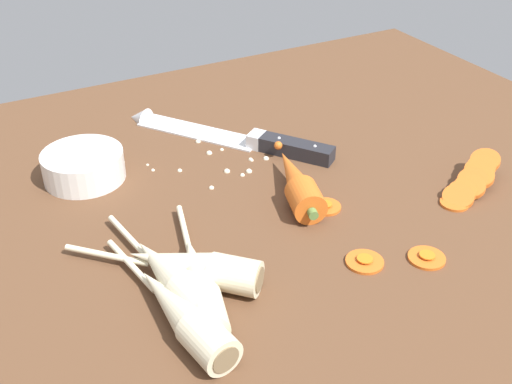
# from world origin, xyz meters

# --- Properties ---
(ground_plane) EXTENTS (1.20, 0.90, 0.04)m
(ground_plane) POSITION_xyz_m (0.00, 0.00, -0.02)
(ground_plane) COLOR brown
(chefs_knife) EXTENTS (0.23, 0.30, 0.04)m
(chefs_knife) POSITION_xyz_m (0.04, 0.16, 0.01)
(chefs_knife) COLOR silver
(chefs_knife) RESTS_ON ground_plane
(whole_carrot) EXTENTS (0.08, 0.18, 0.04)m
(whole_carrot) POSITION_xyz_m (0.05, -0.03, 0.02)
(whole_carrot) COLOR #D6601E
(whole_carrot) RESTS_ON ground_plane
(parsnip_front) EXTENTS (0.18, 0.18, 0.04)m
(parsnip_front) POSITION_xyz_m (-0.13, -0.13, 0.02)
(parsnip_front) COLOR beige
(parsnip_front) RESTS_ON ground_plane
(parsnip_mid_left) EXTENTS (0.06, 0.22, 0.04)m
(parsnip_mid_left) POSITION_xyz_m (-0.16, -0.13, 0.02)
(parsnip_mid_left) COLOR beige
(parsnip_mid_left) RESTS_ON ground_plane
(parsnip_mid_right) EXTENTS (0.08, 0.23, 0.04)m
(parsnip_mid_right) POSITION_xyz_m (-0.14, -0.15, 0.02)
(parsnip_mid_right) COLOR beige
(parsnip_mid_right) RESTS_ON ground_plane
(parsnip_back) EXTENTS (0.06, 0.24, 0.04)m
(parsnip_back) POSITION_xyz_m (-0.17, -0.19, 0.02)
(parsnip_back) COLOR beige
(parsnip_back) RESTS_ON ground_plane
(carrot_slice_stack) EXTENTS (0.12, 0.08, 0.04)m
(carrot_slice_stack) POSITION_xyz_m (0.27, -0.13, 0.01)
(carrot_slice_stack) COLOR #D6601E
(carrot_slice_stack) RESTS_ON ground_plane
(carrot_slice_stray_near) EXTENTS (0.04, 0.04, 0.01)m
(carrot_slice_stray_near) POSITION_xyz_m (0.05, -0.19, 0.00)
(carrot_slice_stray_near) COLOR #D6601E
(carrot_slice_stray_near) RESTS_ON ground_plane
(carrot_slice_stray_mid) EXTENTS (0.04, 0.04, 0.01)m
(carrot_slice_stray_mid) POSITION_xyz_m (0.12, -0.22, 0.00)
(carrot_slice_stray_mid) COLOR #D6601E
(carrot_slice_stray_mid) RESTS_ON ground_plane
(carrot_slice_stray_far) EXTENTS (0.04, 0.04, 0.01)m
(carrot_slice_stray_far) POSITION_xyz_m (0.07, -0.07, 0.00)
(carrot_slice_stray_far) COLOR #D6601E
(carrot_slice_stray_far) RESTS_ON ground_plane
(prep_bowl) EXTENTS (0.11, 0.11, 0.04)m
(prep_bowl) POSITION_xyz_m (-0.18, 0.14, 0.02)
(prep_bowl) COLOR white
(prep_bowl) RESTS_ON ground_plane
(mince_crumbs) EXTENTS (0.19, 0.14, 0.01)m
(mince_crumbs) POSITION_xyz_m (0.01, 0.09, 0.00)
(mince_crumbs) COLOR beige
(mince_crumbs) RESTS_ON ground_plane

